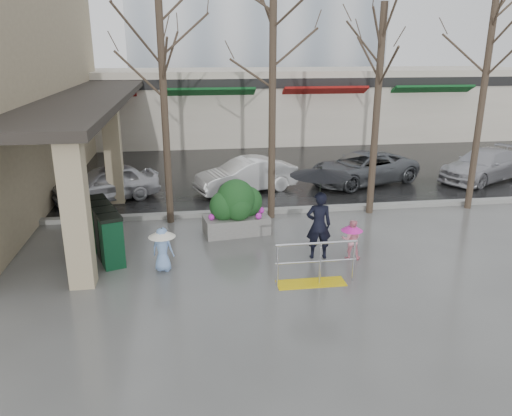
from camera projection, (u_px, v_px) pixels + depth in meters
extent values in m
plane|color=#51514F|center=(249.00, 265.00, 12.52)|extent=(120.00, 120.00, 0.00)
cube|color=black|center=(206.00, 129.00, 33.23)|extent=(120.00, 36.00, 0.01)
cube|color=gray|center=(233.00, 213.00, 16.27)|extent=(120.00, 0.30, 0.15)
cube|color=#2D2823|center=(90.00, 93.00, 18.28)|extent=(2.80, 18.00, 0.25)
cube|color=tan|center=(76.00, 213.00, 10.98)|extent=(0.55, 0.55, 3.50)
cube|color=tan|center=(113.00, 153.00, 17.10)|extent=(0.55, 0.55, 3.50)
cube|color=beige|center=(243.00, 105.00, 29.12)|extent=(34.00, 6.00, 4.00)
cube|color=maroon|center=(91.00, 96.00, 25.04)|extent=(4.50, 1.68, 0.87)
cube|color=#0F4C1E|center=(211.00, 95.00, 25.86)|extent=(4.50, 1.68, 0.87)
cube|color=maroon|center=(323.00, 93.00, 26.68)|extent=(4.50, 1.68, 0.87)
cube|color=#0F4C1E|center=(429.00, 92.00, 27.50)|extent=(4.50, 1.68, 0.87)
cube|color=black|center=(249.00, 84.00, 25.96)|extent=(34.00, 0.35, 0.50)
cube|color=yellow|center=(311.00, 283.00, 11.57)|extent=(1.60, 0.50, 0.02)
cylinder|color=silver|center=(277.00, 266.00, 11.31)|extent=(0.05, 0.05, 1.00)
cylinder|color=silver|center=(320.00, 263.00, 11.44)|extent=(0.05, 0.05, 1.00)
cylinder|color=silver|center=(354.00, 261.00, 11.55)|extent=(0.05, 0.05, 1.00)
cylinder|color=silver|center=(317.00, 243.00, 11.28)|extent=(1.90, 0.06, 0.06)
cylinder|color=silver|center=(316.00, 261.00, 11.41)|extent=(1.90, 0.04, 0.04)
cylinder|color=#382B21|center=(165.00, 112.00, 14.59)|extent=(0.22, 0.22, 6.80)
cylinder|color=#382B21|center=(272.00, 107.00, 15.00)|extent=(0.22, 0.22, 7.00)
cylinder|color=#382B21|center=(376.00, 114.00, 15.52)|extent=(0.22, 0.22, 6.50)
cylinder|color=#382B21|center=(482.00, 100.00, 15.89)|extent=(0.22, 0.22, 7.20)
imported|color=black|center=(319.00, 225.00, 12.74)|extent=(0.68, 0.48, 1.78)
cylinder|color=black|center=(320.00, 191.00, 12.45)|extent=(0.02, 0.02, 1.13)
cone|color=black|center=(321.00, 172.00, 12.31)|extent=(1.55, 1.55, 0.18)
sphere|color=black|center=(321.00, 168.00, 12.27)|extent=(0.05, 0.05, 0.05)
imported|color=pink|center=(351.00, 239.00, 12.79)|extent=(0.59, 0.51, 1.05)
cylinder|color=black|center=(352.00, 232.00, 12.73)|extent=(0.02, 0.02, 0.46)
cone|color=#FF28BE|center=(352.00, 227.00, 12.68)|extent=(0.57, 0.57, 0.18)
sphere|color=black|center=(352.00, 223.00, 12.65)|extent=(0.05, 0.05, 0.05)
imported|color=#7AA0DA|center=(163.00, 249.00, 12.09)|extent=(0.62, 0.50, 1.10)
cylinder|color=black|center=(162.00, 240.00, 12.02)|extent=(0.02, 0.02, 0.51)
cone|color=white|center=(162.00, 233.00, 11.96)|extent=(0.66, 0.66, 0.18)
sphere|color=black|center=(161.00, 229.00, 11.93)|extent=(0.05, 0.05, 0.05)
cube|color=slate|center=(236.00, 225.00, 14.62)|extent=(1.97, 1.18, 0.52)
ellipsoid|color=#14401C|center=(236.00, 200.00, 14.38)|extent=(1.14, 1.02, 1.20)
sphere|color=#14401C|center=(224.00, 206.00, 14.28)|extent=(0.82, 0.82, 0.82)
sphere|color=#14401C|center=(248.00, 202.00, 14.62)|extent=(0.87, 0.87, 0.87)
cube|color=#0D3C21|center=(112.00, 243.00, 12.29)|extent=(0.64, 0.64, 1.22)
cube|color=black|center=(110.00, 218.00, 12.08)|extent=(0.68, 0.68, 0.09)
cube|color=black|center=(107.00, 236.00, 12.81)|extent=(0.64, 0.64, 1.22)
cube|color=black|center=(104.00, 211.00, 12.60)|extent=(0.68, 0.68, 0.09)
cube|color=black|center=(102.00, 228.00, 13.32)|extent=(0.64, 0.64, 1.22)
cube|color=black|center=(100.00, 204.00, 13.12)|extent=(0.68, 0.68, 0.09)
cube|color=black|center=(98.00, 221.00, 13.84)|extent=(0.64, 0.64, 1.22)
cube|color=black|center=(95.00, 198.00, 13.63)|extent=(0.68, 0.68, 0.09)
imported|color=#B6B6BB|center=(106.00, 183.00, 17.66)|extent=(3.99, 2.75, 1.26)
imported|color=white|center=(246.00, 175.00, 18.73)|extent=(4.05, 2.50, 1.26)
imported|color=#575B5F|center=(363.00, 168.00, 19.89)|extent=(4.97, 3.50, 1.26)
imported|color=#ABAAAF|center=(484.00, 165.00, 20.35)|extent=(4.67, 3.52, 1.26)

